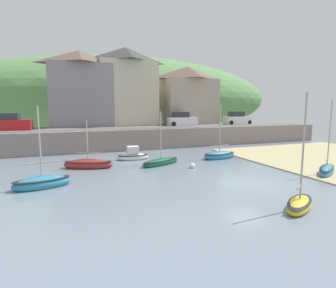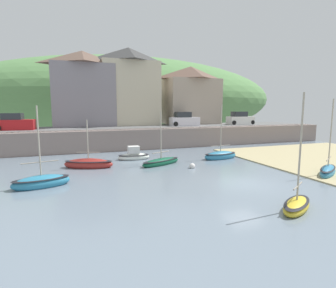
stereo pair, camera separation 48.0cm
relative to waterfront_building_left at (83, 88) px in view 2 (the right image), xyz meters
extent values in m
cube|color=slate|center=(8.77, -25.20, -7.62)|extent=(48.00, 40.00, 0.06)
cube|color=gray|center=(8.77, -8.20, -6.39)|extent=(48.00, 2.40, 2.40)
cube|color=#606060|center=(8.77, -4.50, -5.24)|extent=(48.00, 9.00, 0.10)
ellipsoid|color=#5A8B4E|center=(12.18, 30.00, -0.49)|extent=(80.00, 44.00, 20.28)
cube|color=gray|center=(0.00, 0.00, -1.01)|extent=(8.14, 5.89, 8.36)
pyramid|color=brown|center=(0.00, 0.00, 4.11)|extent=(8.44, 6.19, 1.88)
cube|color=beige|center=(6.43, 0.00, -0.67)|extent=(8.12, 5.72, 9.05)
pyramid|color=#3E3D3D|center=(6.43, 0.00, 4.90)|extent=(8.42, 6.02, 2.09)
cube|color=#A49585|center=(16.31, 0.00, -1.72)|extent=(8.22, 5.96, 6.94)
pyramid|color=brown|center=(16.31, 0.00, 2.76)|extent=(8.52, 6.26, 2.02)
ellipsoid|color=maroon|center=(-0.65, -16.76, -7.32)|extent=(4.31, 2.76, 1.00)
ellipsoid|color=black|center=(-0.65, -16.76, -7.04)|extent=(4.23, 2.71, 0.12)
cylinder|color=#B2A893|center=(-0.65, -16.76, -5.20)|extent=(0.09, 0.09, 3.23)
cylinder|color=gray|center=(-0.65, -16.76, -6.30)|extent=(1.83, 0.76, 0.07)
ellipsoid|color=white|center=(3.72, -14.48, -7.38)|extent=(3.14, 1.55, 0.78)
ellipsoid|color=black|center=(3.72, -14.48, -7.16)|extent=(3.08, 1.52, 0.12)
cube|color=silver|center=(3.72, -14.48, -6.65)|extent=(1.13, 1.02, 0.68)
ellipsoid|color=teal|center=(11.82, -17.05, -7.33)|extent=(3.80, 1.88, 0.95)
ellipsoid|color=black|center=(11.82, -17.05, -7.07)|extent=(3.73, 1.84, 0.12)
cylinder|color=#B2A893|center=(11.82, -17.05, -4.58)|extent=(0.09, 0.09, 4.55)
cylinder|color=gray|center=(11.82, -17.05, -6.30)|extent=(2.31, 0.39, 0.07)
ellipsoid|color=teal|center=(15.95, -25.49, -7.34)|extent=(3.59, 2.77, 0.93)
ellipsoid|color=black|center=(15.95, -25.49, -7.08)|extent=(3.52, 2.71, 0.12)
cylinder|color=#B2A893|center=(15.95, -25.49, -4.42)|extent=(0.09, 0.09, 4.91)
cylinder|color=gray|center=(15.95, -25.49, -6.34)|extent=(1.89, 1.25, 0.07)
ellipsoid|color=teal|center=(-3.84, -21.49, -7.33)|extent=(3.71, 2.15, 0.96)
ellipsoid|color=black|center=(-3.84, -21.49, -7.06)|extent=(3.64, 2.11, 0.12)
cylinder|color=#B2A893|center=(-3.84, -21.49, -4.65)|extent=(0.09, 0.09, 4.39)
cylinder|color=gray|center=(-3.84, -21.49, -6.00)|extent=(2.15, 0.58, 0.07)
ellipsoid|color=#125336|center=(5.44, -17.72, -7.39)|extent=(4.26, 2.75, 0.73)
ellipsoid|color=black|center=(5.44, -17.72, -7.19)|extent=(4.17, 2.70, 0.12)
cylinder|color=#B2A893|center=(5.44, -17.72, -4.97)|extent=(0.09, 0.09, 4.10)
cylinder|color=gray|center=(5.44, -17.72, -6.49)|extent=(1.83, 0.89, 0.07)
ellipsoid|color=gold|center=(8.41, -30.05, -7.41)|extent=(3.08, 2.47, 0.65)
ellipsoid|color=black|center=(8.41, -30.05, -7.24)|extent=(3.02, 2.43, 0.12)
cylinder|color=#B2A893|center=(8.41, -30.05, -4.47)|extent=(0.09, 0.09, 5.23)
cylinder|color=gray|center=(8.41, -30.05, -6.38)|extent=(1.45, 0.96, 0.07)
cube|color=red|center=(-7.90, -4.50, -4.59)|extent=(4.25, 2.09, 1.20)
cube|color=#282D33|center=(-8.15, -4.50, -3.64)|extent=(2.24, 1.70, 0.80)
cylinder|color=black|center=(-6.25, -3.70, -4.87)|extent=(0.64, 0.22, 0.64)
cylinder|color=black|center=(-6.25, -5.30, -4.87)|extent=(0.64, 0.22, 0.64)
cylinder|color=black|center=(-9.55, -3.70, -4.87)|extent=(0.64, 0.22, 0.64)
cube|color=silver|center=(13.36, -4.50, -4.59)|extent=(4.17, 1.88, 1.20)
cube|color=#282D33|center=(13.11, -4.50, -3.64)|extent=(2.16, 1.59, 0.80)
cylinder|color=black|center=(15.01, -3.70, -4.87)|extent=(0.64, 0.22, 0.64)
cylinder|color=black|center=(15.01, -5.30, -4.87)|extent=(0.64, 0.22, 0.64)
cylinder|color=black|center=(11.71, -3.70, -4.87)|extent=(0.64, 0.22, 0.64)
cylinder|color=black|center=(11.71, -5.30, -4.87)|extent=(0.64, 0.22, 0.64)
cube|color=silver|center=(22.70, -4.50, -4.59)|extent=(4.14, 1.81, 1.20)
cube|color=#282D33|center=(22.45, -4.50, -3.64)|extent=(2.14, 1.55, 0.80)
cylinder|color=black|center=(24.35, -3.70, -4.87)|extent=(0.64, 0.22, 0.64)
cylinder|color=black|center=(24.35, -5.30, -4.87)|extent=(0.64, 0.22, 0.64)
cylinder|color=black|center=(21.05, -3.70, -4.87)|extent=(0.64, 0.22, 0.64)
cylinder|color=black|center=(21.05, -5.30, -4.87)|extent=(0.64, 0.22, 0.64)
sphere|color=silver|center=(7.44, -19.90, -7.44)|extent=(0.50, 0.50, 0.50)
camera|label=1|loc=(-2.41, -39.83, -2.55)|focal=29.02mm
camera|label=2|loc=(-1.96, -39.99, -2.55)|focal=29.02mm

